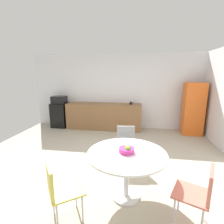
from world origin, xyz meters
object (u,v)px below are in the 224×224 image
microwave (59,100)px  chair_gray (126,141)px  locker_cabinet (193,109)px  fruit_bowl (127,150)px  round_table (127,160)px  mini_fridge (60,115)px  chair_coral (201,190)px  chair_yellow (58,186)px  mug_white (131,103)px

microwave → chair_gray: 3.53m
microwave → chair_gray: (2.59, -2.35, -0.48)m
locker_cabinet → fruit_bowl: size_ratio=7.01×
round_table → fruit_bowl: fruit_bowl is taller
locker_cabinet → fruit_bowl: 3.76m
chair_gray → round_table: bearing=-85.0°
round_table → fruit_bowl: bearing=128.2°
mini_fridge → round_table: mini_fridge is taller
chair_coral → fruit_bowl: 1.06m
chair_coral → chair_yellow: bearing=-173.7°
mini_fridge → mug_white: bearing=-0.4°
chair_yellow → mug_white: 4.03m
fruit_bowl → mug_white: mug_white is taller
microwave → chair_yellow: microwave is taller
mini_fridge → locker_cabinet: bearing=-1.3°
round_table → fruit_bowl: 0.17m
chair_coral → mug_white: mug_white is taller
mini_fridge → chair_gray: (2.59, -2.35, 0.09)m
round_table → chair_gray: chair_gray is taller
mini_fridge → chair_gray: bearing=-42.2°
round_table → chair_yellow: (-0.82, -0.59, -0.11)m
round_table → chair_coral: size_ratio=1.44×
chair_yellow → chair_gray: size_ratio=1.00×
locker_cabinet → chair_yellow: 4.71m
microwave → locker_cabinet: (4.55, -0.10, -0.18)m
chair_coral → fruit_bowl: bearing=156.5°
locker_cabinet → mug_white: (-1.96, 0.08, 0.12)m
chair_coral → microwave: bearing=133.8°
chair_yellow → fruit_bowl: fruit_bowl is taller
microwave → chair_gray: size_ratio=0.58×
mini_fridge → chair_coral: size_ratio=1.05×
microwave → chair_yellow: bearing=-64.9°
locker_cabinet → microwave: bearing=178.7°
round_table → chair_yellow: bearing=-144.1°
round_table → chair_yellow: chair_yellow is taller
mini_fridge → chair_gray: size_ratio=1.05×
chair_gray → fruit_bowl: 1.05m
mini_fridge → microwave: microwave is taller
locker_cabinet → chair_gray: locker_cabinet is taller
locker_cabinet → chair_gray: size_ratio=1.99×
chair_yellow → locker_cabinet: bearing=55.0°
fruit_bowl → mug_white: size_ratio=1.83×
microwave → locker_cabinet: locker_cabinet is taller
round_table → chair_gray: bearing=95.0°
microwave → fruit_bowl: microwave is taller
round_table → locker_cabinet: bearing=60.1°
round_table → fruit_bowl: size_ratio=5.06×
chair_gray → fruit_bowl: fruit_bowl is taller
chair_yellow → chair_gray: bearing=65.4°
fruit_bowl → chair_yellow: bearing=-143.9°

